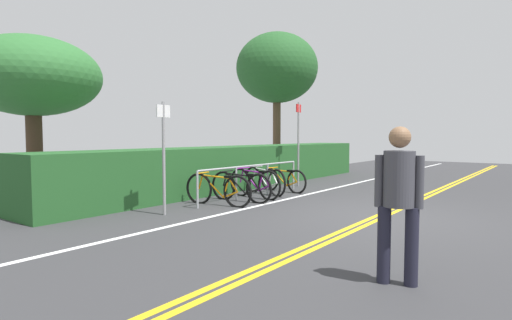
{
  "coord_description": "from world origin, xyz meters",
  "views": [
    {
      "loc": [
        -7.81,
        -2.8,
        1.58
      ],
      "look_at": [
        0.08,
        3.1,
        0.98
      ],
      "focal_mm": 28.93,
      "sensor_mm": 36.0,
      "label": 1
    }
  ],
  "objects_px": {
    "bicycle_0": "(218,190)",
    "tree_near_left": "(32,78)",
    "pedestrian": "(399,194)",
    "sign_post_near": "(164,147)",
    "sign_post_far": "(298,137)",
    "bike_rack": "(253,174)",
    "bicycle_3": "(265,181)",
    "bicycle_1": "(241,187)",
    "bicycle_2": "(254,183)",
    "tree_mid": "(277,69)",
    "bicycle_4": "(283,180)"
  },
  "relations": [
    {
      "from": "bike_rack",
      "to": "sign_post_near",
      "type": "height_order",
      "value": "sign_post_near"
    },
    {
      "from": "bicycle_0",
      "to": "bicycle_3",
      "type": "height_order",
      "value": "same"
    },
    {
      "from": "bicycle_1",
      "to": "bicycle_4",
      "type": "relative_size",
      "value": 1.07
    },
    {
      "from": "bike_rack",
      "to": "bicycle_2",
      "type": "height_order",
      "value": "bike_rack"
    },
    {
      "from": "sign_post_far",
      "to": "sign_post_near",
      "type": "bearing_deg",
      "value": -177.24
    },
    {
      "from": "tree_mid",
      "to": "bicycle_1",
      "type": "bearing_deg",
      "value": -152.22
    },
    {
      "from": "sign_post_far",
      "to": "tree_mid",
      "type": "relative_size",
      "value": 0.44
    },
    {
      "from": "tree_near_left",
      "to": "sign_post_near",
      "type": "bearing_deg",
      "value": -77.81
    },
    {
      "from": "sign_post_near",
      "to": "tree_near_left",
      "type": "distance_m",
      "value": 4.01
    },
    {
      "from": "bicycle_0",
      "to": "bicycle_1",
      "type": "height_order",
      "value": "bicycle_0"
    },
    {
      "from": "bicycle_0",
      "to": "bicycle_2",
      "type": "bearing_deg",
      "value": 0.95
    },
    {
      "from": "bicycle_0",
      "to": "sign_post_far",
      "type": "bearing_deg",
      "value": 5.03
    },
    {
      "from": "bike_rack",
      "to": "bicycle_1",
      "type": "height_order",
      "value": "bike_rack"
    },
    {
      "from": "bicycle_0",
      "to": "sign_post_far",
      "type": "xyz_separation_m",
      "value": [
        4.09,
        0.36,
        1.18
      ]
    },
    {
      "from": "bike_rack",
      "to": "bicycle_4",
      "type": "relative_size",
      "value": 2.41
    },
    {
      "from": "bicycle_0",
      "to": "tree_near_left",
      "type": "relative_size",
      "value": 0.46
    },
    {
      "from": "bike_rack",
      "to": "tree_mid",
      "type": "bearing_deg",
      "value": 29.18
    },
    {
      "from": "tree_mid",
      "to": "bicycle_4",
      "type": "bearing_deg",
      "value": -144.45
    },
    {
      "from": "bike_rack",
      "to": "pedestrian",
      "type": "distance_m",
      "value": 6.29
    },
    {
      "from": "bicycle_4",
      "to": "tree_mid",
      "type": "distance_m",
      "value": 7.4
    },
    {
      "from": "bicycle_2",
      "to": "pedestrian",
      "type": "xyz_separation_m",
      "value": [
        -3.92,
        -4.84,
        0.6
      ]
    },
    {
      "from": "bike_rack",
      "to": "bicycle_0",
      "type": "relative_size",
      "value": 2.23
    },
    {
      "from": "bicycle_0",
      "to": "sign_post_near",
      "type": "height_order",
      "value": "sign_post_near"
    },
    {
      "from": "bicycle_0",
      "to": "tree_near_left",
      "type": "xyz_separation_m",
      "value": [
        -2.25,
        3.7,
        2.55
      ]
    },
    {
      "from": "sign_post_near",
      "to": "sign_post_far",
      "type": "distance_m",
      "value": 5.57
    },
    {
      "from": "bicycle_3",
      "to": "pedestrian",
      "type": "distance_m",
      "value": 6.88
    },
    {
      "from": "sign_post_near",
      "to": "sign_post_far",
      "type": "bearing_deg",
      "value": 2.76
    },
    {
      "from": "bicycle_3",
      "to": "pedestrian",
      "type": "bearing_deg",
      "value": -132.61
    },
    {
      "from": "bicycle_0",
      "to": "bicycle_1",
      "type": "bearing_deg",
      "value": -4.86
    },
    {
      "from": "bicycle_3",
      "to": "sign_post_near",
      "type": "distance_m",
      "value": 3.72
    },
    {
      "from": "bicycle_0",
      "to": "bicycle_4",
      "type": "xyz_separation_m",
      "value": [
        2.78,
        0.07,
        -0.03
      ]
    },
    {
      "from": "sign_post_far",
      "to": "bicycle_1",
      "type": "bearing_deg",
      "value": -172.81
    },
    {
      "from": "bicycle_0",
      "to": "bicycle_2",
      "type": "xyz_separation_m",
      "value": [
        1.4,
        0.02,
        0.01
      ]
    },
    {
      "from": "bicycle_2",
      "to": "bicycle_3",
      "type": "bearing_deg",
      "value": 15.45
    },
    {
      "from": "bicycle_0",
      "to": "bike_rack",
      "type": "bearing_deg",
      "value": 3.36
    },
    {
      "from": "pedestrian",
      "to": "tree_near_left",
      "type": "bearing_deg",
      "value": 88.16
    },
    {
      "from": "bicycle_4",
      "to": "tree_near_left",
      "type": "bearing_deg",
      "value": 144.15
    },
    {
      "from": "bicycle_2",
      "to": "bicycle_3",
      "type": "xyz_separation_m",
      "value": [
        0.72,
        0.2,
        -0.01
      ]
    },
    {
      "from": "bicycle_3",
      "to": "tree_mid",
      "type": "bearing_deg",
      "value": 31.14
    },
    {
      "from": "tree_near_left",
      "to": "bike_rack",
      "type": "bearing_deg",
      "value": -44.76
    },
    {
      "from": "bicycle_4",
      "to": "tree_near_left",
      "type": "distance_m",
      "value": 6.72
    },
    {
      "from": "bike_rack",
      "to": "bicycle_0",
      "type": "distance_m",
      "value": 1.42
    },
    {
      "from": "bike_rack",
      "to": "bicycle_3",
      "type": "bearing_deg",
      "value": 11.06
    },
    {
      "from": "bicycle_0",
      "to": "sign_post_near",
      "type": "xyz_separation_m",
      "value": [
        -1.47,
        0.09,
        0.99
      ]
    },
    {
      "from": "sign_post_far",
      "to": "tree_near_left",
      "type": "distance_m",
      "value": 7.29
    },
    {
      "from": "pedestrian",
      "to": "sign_post_near",
      "type": "xyz_separation_m",
      "value": [
        1.05,
        4.91,
        0.38
      ]
    },
    {
      "from": "bicycle_0",
      "to": "tree_near_left",
      "type": "distance_m",
      "value": 5.02
    },
    {
      "from": "bicycle_1",
      "to": "sign_post_near",
      "type": "relative_size",
      "value": 0.8
    },
    {
      "from": "tree_near_left",
      "to": "pedestrian",
      "type": "bearing_deg",
      "value": -91.84
    },
    {
      "from": "bicycle_0",
      "to": "pedestrian",
      "type": "xyz_separation_m",
      "value": [
        -2.52,
        -4.82,
        0.6
      ]
    }
  ]
}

